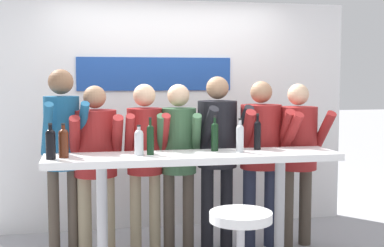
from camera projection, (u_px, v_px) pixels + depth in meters
The scene contains 17 objects.
back_wall at pixel (167, 114), 5.94m from camera, with size 4.10×0.12×2.50m.
tasting_table at pixel (194, 173), 4.54m from camera, with size 2.50×0.53×1.02m.
bar_stool at pixel (241, 242), 3.89m from camera, with size 0.48×0.48×0.69m.
person_far_left at pixel (62, 141), 4.83m from camera, with size 0.45×0.57×1.74m.
person_left at pixel (96, 153), 4.88m from camera, with size 0.47×0.54×1.59m.
person_center_left at pixel (145, 149), 4.96m from camera, with size 0.39×0.50×1.61m.
person_center at pixel (179, 149), 5.01m from camera, with size 0.45×0.54×1.60m.
person_center_right at pixel (218, 143), 5.14m from camera, with size 0.52×0.61×1.67m.
person_right at pixel (261, 146), 5.19m from camera, with size 0.48×0.55×1.63m.
person_far_right at pixel (298, 147), 5.21m from camera, with size 0.51×0.59×1.60m.
wine_bottle_0 at pixel (150, 138), 4.45m from camera, with size 0.06×0.06×0.31m.
wine_bottle_1 at pixel (51, 143), 4.21m from camera, with size 0.08×0.08×0.29m.
wine_bottle_2 at pixel (240, 137), 4.60m from camera, with size 0.07×0.07×0.29m.
wine_bottle_3 at pixel (63, 142), 4.29m from camera, with size 0.08×0.08×0.28m.
wine_bottle_4 at pixel (215, 135), 4.68m from camera, with size 0.06×0.06×0.31m.
wine_bottle_5 at pixel (139, 141), 4.43m from camera, with size 0.08×0.08×0.25m.
wine_bottle_6 at pixel (257, 134), 4.76m from camera, with size 0.06×0.06×0.32m.
Camera 1 is at (-0.91, -4.39, 1.68)m, focal length 50.00 mm.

